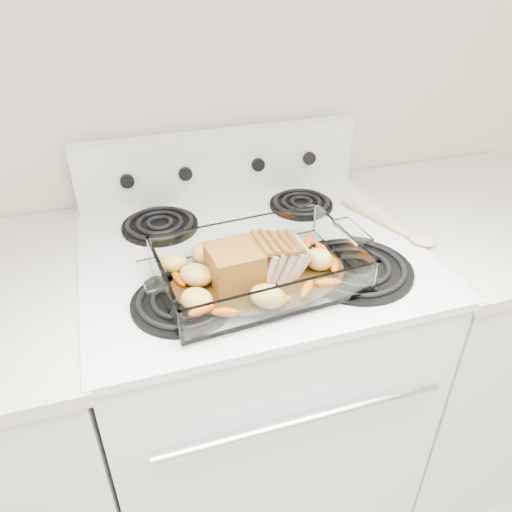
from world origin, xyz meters
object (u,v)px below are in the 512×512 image
object	(u,v)px
electric_range	(252,381)
baking_dish	(259,272)
counter_right	(450,337)
pork_roast	(249,263)
counter_left	(2,445)

from	to	relation	value
electric_range	baking_dish	xyz separation A→B (m)	(-0.03, -0.14, 0.48)
counter_right	pork_roast	world-z (taller)	pork_roast
counter_left	pork_roast	bearing A→B (deg)	-12.73
counter_left	baking_dish	world-z (taller)	baking_dish
electric_range	counter_right	xyz separation A→B (m)	(0.66, -0.00, -0.02)
baking_dish	electric_range	bearing A→B (deg)	75.14
electric_range	pork_roast	xyz separation A→B (m)	(-0.05, -0.14, 0.51)
counter_right	electric_range	bearing A→B (deg)	179.90
counter_right	pork_roast	distance (m)	0.89
baking_dish	pork_roast	xyz separation A→B (m)	(-0.02, 0.00, 0.03)
pork_roast	counter_right	bearing A→B (deg)	-2.50
electric_range	counter_right	world-z (taller)	electric_range
baking_dish	pork_roast	distance (m)	0.03
counter_left	counter_right	distance (m)	1.33
counter_right	baking_dish	world-z (taller)	baking_dish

